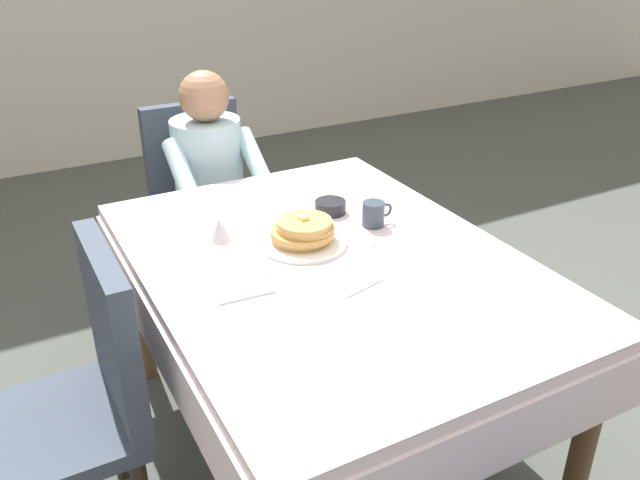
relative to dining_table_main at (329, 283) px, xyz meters
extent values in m
plane|color=#474C47|center=(0.00, 0.00, -0.65)|extent=(14.00, 14.00, 0.00)
cube|color=silver|center=(0.00, 0.00, 0.07)|extent=(1.10, 1.50, 0.04)
cube|color=silver|center=(0.00, -0.76, -0.04)|extent=(1.10, 0.01, 0.18)
cube|color=silver|center=(0.00, 0.76, -0.04)|extent=(1.10, 0.01, 0.18)
cube|color=silver|center=(-0.56, 0.00, -0.04)|extent=(0.01, 1.50, 0.18)
cube|color=silver|center=(0.56, 0.00, -0.04)|extent=(0.01, 1.50, 0.18)
cylinder|color=brown|center=(0.47, -0.67, -0.30)|extent=(0.07, 0.07, 0.70)
cylinder|color=brown|center=(-0.47, 0.67, -0.30)|extent=(0.07, 0.07, 0.70)
cylinder|color=brown|center=(0.47, 0.67, -0.30)|extent=(0.07, 0.07, 0.70)
cube|color=#384251|center=(-0.02, 1.07, -0.23)|extent=(0.44, 0.44, 0.05)
cube|color=#384251|center=(-0.02, 1.27, 0.04)|extent=(0.44, 0.06, 0.48)
cylinder|color=#2D2319|center=(0.16, 0.89, -0.45)|extent=(0.04, 0.04, 0.40)
cylinder|color=#2D2319|center=(-0.20, 0.89, -0.45)|extent=(0.04, 0.04, 0.40)
cylinder|color=#2D2319|center=(0.16, 1.25, -0.45)|extent=(0.04, 0.04, 0.40)
cylinder|color=#2D2319|center=(-0.20, 1.25, -0.45)|extent=(0.04, 0.04, 0.40)
cylinder|color=silver|center=(-0.02, 1.05, 0.03)|extent=(0.30, 0.30, 0.46)
sphere|color=#A37556|center=(-0.02, 1.03, 0.36)|extent=(0.21, 0.21, 0.21)
cylinder|color=silver|center=(0.14, 0.91, 0.10)|extent=(0.08, 0.29, 0.23)
cylinder|color=silver|center=(-0.18, 0.91, 0.10)|extent=(0.08, 0.29, 0.23)
cylinder|color=#383D51|center=(0.06, 0.87, -0.43)|extent=(0.10, 0.10, 0.45)
cylinder|color=#383D51|center=(-0.10, 0.87, -0.43)|extent=(0.10, 0.10, 0.45)
cube|color=#384251|center=(-0.87, 0.00, -0.23)|extent=(0.44, 0.44, 0.05)
cube|color=#384251|center=(-0.67, 0.00, 0.04)|extent=(0.06, 0.44, 0.48)
cylinder|color=#2D2319|center=(-0.69, 0.18, -0.45)|extent=(0.04, 0.04, 0.40)
cylinder|color=white|center=(-0.03, 0.12, 0.10)|extent=(0.28, 0.28, 0.02)
cylinder|color=tan|center=(-0.03, 0.13, 0.12)|extent=(0.19, 0.19, 0.02)
cylinder|color=tan|center=(-0.03, 0.12, 0.14)|extent=(0.21, 0.21, 0.02)
cylinder|color=tan|center=(-0.02, 0.12, 0.15)|extent=(0.19, 0.19, 0.01)
cylinder|color=tan|center=(-0.03, 0.11, 0.17)|extent=(0.17, 0.17, 0.02)
cube|color=#F4E072|center=(-0.03, 0.12, 0.18)|extent=(0.03, 0.03, 0.01)
cylinder|color=#333D4C|center=(0.25, 0.14, 0.13)|extent=(0.08, 0.08, 0.08)
torus|color=#333D4C|center=(0.30, 0.14, 0.14)|extent=(0.05, 0.01, 0.05)
cylinder|color=black|center=(0.17, 0.30, 0.11)|extent=(0.11, 0.11, 0.04)
cone|color=silver|center=(-0.25, 0.28, 0.13)|extent=(0.08, 0.08, 0.07)
cube|color=silver|center=(-0.22, 0.10, 0.09)|extent=(0.03, 0.18, 0.00)
cube|color=silver|center=(0.16, 0.10, 0.09)|extent=(0.02, 0.20, 0.00)
cube|color=silver|center=(0.00, -0.20, 0.09)|extent=(0.15, 0.05, 0.00)
cube|color=white|center=(-0.31, -0.04, 0.09)|extent=(0.18, 0.13, 0.01)
camera|label=1|loc=(-0.87, -1.56, 1.06)|focal=36.78mm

